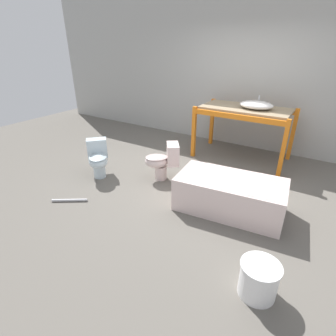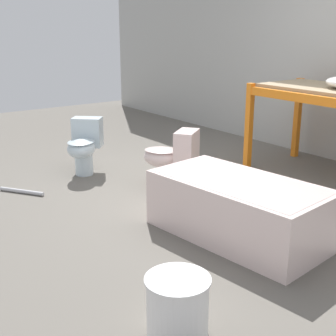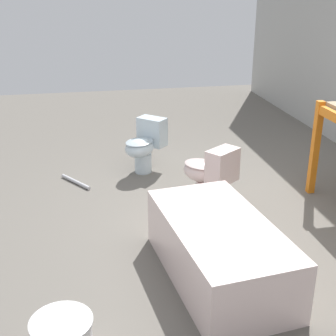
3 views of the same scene
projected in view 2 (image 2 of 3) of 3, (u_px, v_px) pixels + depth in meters
ground_plane at (231, 197)px, 4.63m from camera, size 12.00×12.00×0.00m
bathtub_main at (238, 205)px, 3.70m from camera, size 1.48×0.87×0.47m
toilet_near at (84, 145)px, 5.28m from camera, size 0.62×0.61×0.62m
toilet_far at (172, 156)px, 4.81m from camera, size 0.63×0.58×0.62m
bucket_white at (178, 305)px, 2.53m from camera, size 0.36×0.36×0.34m
loose_pipe at (22, 191)px, 4.74m from camera, size 0.44×0.32×0.04m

